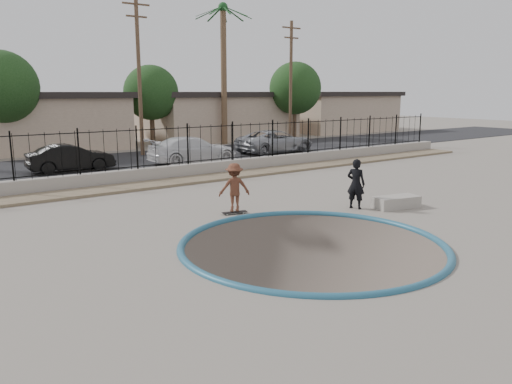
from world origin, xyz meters
The scene contains 23 objects.
ground centered at (0.00, 12.00, -1.10)m, with size 120.00×120.00×2.20m, color slate.
bowl_pit centered at (0.00, -1.00, 0.00)m, with size 6.84×6.84×1.80m, color #52463F, non-canonical shape.
coping_ring centered at (0.00, -1.00, 0.00)m, with size 7.04×7.04×0.20m, color #235974.
rock_strip centered at (0.00, 9.20, 0.06)m, with size 42.00×1.60×0.11m, color #877858.
retaining_wall centered at (0.00, 10.30, 0.30)m, with size 42.00×0.45×0.60m, color #A1998E.
fence centered at (0.00, 10.30, 1.50)m, with size 40.00×0.04×1.80m.
street centered at (0.00, 17.00, 0.02)m, with size 90.00×8.00×0.04m, color black.
house_center centered at (0.00, 26.50, 1.97)m, with size 10.60×8.60×3.90m.
house_east centered at (14.00, 26.50, 1.97)m, with size 12.60×8.60×3.90m.
house_east_far centered at (28.00, 26.50, 1.97)m, with size 11.60×8.60×3.90m.
palm_right centered at (12.00, 22.00, 7.33)m, with size 2.30×2.30×10.30m.
utility_pole_mid centered at (4.00, 19.00, 4.96)m, with size 1.70×0.24×9.50m.
utility_pole_right centered at (16.00, 19.00, 4.70)m, with size 1.70×0.24×9.00m.
street_tree_left centered at (-3.00, 23.00, 4.19)m, with size 4.32×4.32×6.36m.
street_tree_mid centered at (7.00, 24.00, 3.84)m, with size 3.96×3.96×5.83m.
street_tree_right centered at (19.00, 22.00, 4.19)m, with size 4.32×4.32×6.36m.
skater centered at (0.23, 3.00, 0.79)m, with size 1.02×0.59×1.58m, color brown.
skateboard centered at (0.23, 3.00, 0.06)m, with size 0.86×0.39×0.07m.
videographer centered at (4.00, 1.21, 0.86)m, with size 0.63×0.41×1.71m, color black.
concrete_ledge centered at (5.23, 0.45, 0.20)m, with size 1.60×0.70×0.40m, color gray.
car_b centered at (-1.52, 15.00, 0.71)m, with size 1.42×4.08×1.35m, color black.
car_c centered at (4.81, 13.98, 0.77)m, with size 2.05×5.04×1.46m, color silver.
car_d centered at (11.40, 15.00, 0.77)m, with size 2.44×5.28×1.47m, color #93959B.
Camera 1 is at (-8.57, -10.24, 3.95)m, focal length 35.00 mm.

